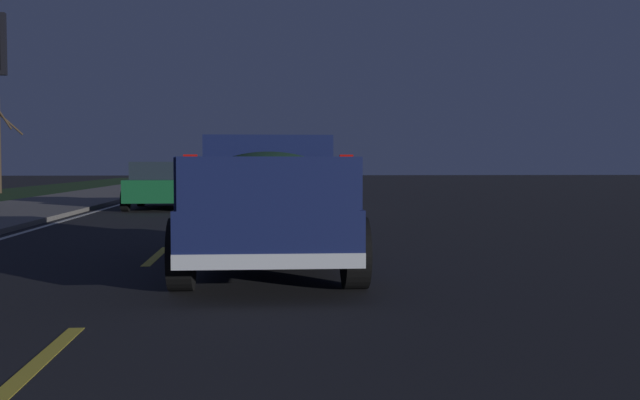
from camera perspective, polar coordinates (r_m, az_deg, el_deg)
ground at (r=27.97m, az=-8.20°, el=-0.20°), size 144.00×144.00×0.00m
sidewalk_shoulder at (r=28.86m, az=-19.57°, el=-0.12°), size 108.00×4.00×0.12m
lane_markings at (r=29.86m, az=-12.91°, el=-0.04°), size 108.00×3.54×0.01m
pickup_truck at (r=10.17m, az=-4.09°, el=0.17°), size 5.44×2.32×1.87m
sedan_white at (r=23.26m, az=-4.88°, el=1.16°), size 4.43×2.07×1.54m
sedan_green at (r=24.39m, az=-12.45°, el=1.18°), size 4.40×2.03×1.54m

